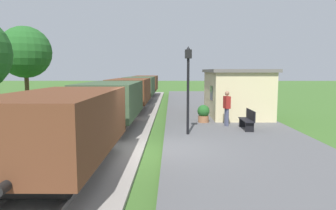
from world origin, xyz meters
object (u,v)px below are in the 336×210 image
Objects in this scene: station_hut at (235,92)px; lamp_post_near at (188,74)px; potted_planter at (203,113)px; person_waiting at (227,107)px; freight_train at (130,93)px; tree_trackside_far at (25,52)px; bench_near_hut at (248,119)px.

station_hut is 6.65m from lamp_post_near.
person_waiting is at bearing -45.15° from potted_planter.
freight_train is 7.08m from potted_planter.
station_hut is 0.98× the size of tree_trackside_far.
person_waiting reaches higher than potted_planter.
freight_train reaches higher than potted_planter.
potted_planter is at bearing -129.84° from station_hut.
freight_train reaches higher than bench_near_hut.
station_hut is at bearing -21.65° from freight_train.
bench_near_hut is 0.88× the size of person_waiting.
station_hut is at bearing -8.83° from tree_trackside_far.
potted_planter is (-2.21, -2.65, -0.93)m from station_hut.
lamp_post_near is at bearing -119.27° from station_hut.
person_waiting is at bearing 45.18° from lamp_post_near.
person_waiting is 0.46× the size of lamp_post_near.
potted_planter is at bearing 72.10° from lamp_post_near.
potted_planter is at bearing -59.30° from person_waiting.
person_waiting is 3.28m from lamp_post_near.
lamp_post_near is 0.62× the size of tree_trackside_far.
station_hut is 3.39× the size of person_waiting.
freight_train is 8.50m from person_waiting.
bench_near_hut is (-0.37, -4.60, -0.93)m from station_hut.
bench_near_hut is 3.68m from lamp_post_near.
tree_trackside_far is (-13.76, 2.14, 2.52)m from station_hut.
lamp_post_near is (-0.99, -3.06, 2.08)m from potted_planter.
tree_trackside_far reaches higher than potted_planter.
potted_planter is 0.25× the size of lamp_post_near.
person_waiting is at bearing -48.68° from freight_train.
freight_train is at bearing 130.59° from potted_planter.
station_hut is 1.57× the size of lamp_post_near.
lamp_post_near reaches higher than station_hut.
potted_planter is (-1.84, 1.95, 0.00)m from bench_near_hut.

